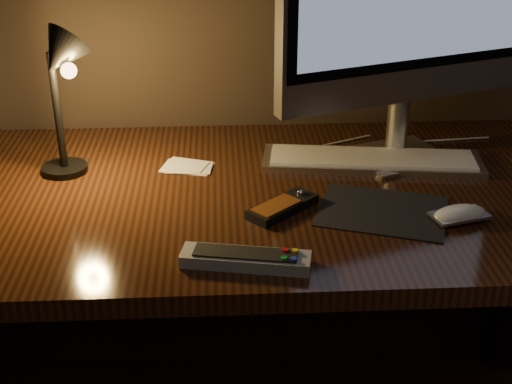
{
  "coord_description": "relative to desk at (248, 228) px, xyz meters",
  "views": [
    {
      "loc": [
        -0.06,
        0.55,
        1.39
      ],
      "look_at": [
        0.01,
        1.73,
        0.8
      ],
      "focal_mm": 50.0,
      "sensor_mm": 36.0,
      "label": 1
    }
  ],
  "objects": [
    {
      "name": "desk",
      "position": [
        0.0,
        0.0,
        0.0
      ],
      "size": [
        1.6,
        0.75,
        0.75
      ],
      "color": "#33190B",
      "rests_on": "ground"
    },
    {
      "name": "media_remote",
      "position": [
        0.06,
        -0.17,
        0.14
      ],
      "size": [
        0.15,
        0.14,
        0.03
      ],
      "rotation": [
        0.0,
        0.0,
        0.74
      ],
      "color": "black",
      "rests_on": "desk"
    },
    {
      "name": "mousepad",
      "position": [
        0.25,
        -0.18,
        0.13
      ],
      "size": [
        0.29,
        0.26,
        0.0
      ],
      "primitive_type": "cube",
      "rotation": [
        0.0,
        0.0,
        -0.34
      ],
      "color": "black",
      "rests_on": "desk"
    },
    {
      "name": "keyboard",
      "position": [
        0.28,
        0.05,
        0.14
      ],
      "size": [
        0.49,
        0.2,
        0.02
      ],
      "primitive_type": "cube",
      "rotation": [
        0.0,
        0.0,
        -0.13
      ],
      "color": "silver",
      "rests_on": "desk"
    },
    {
      "name": "mouse",
      "position": [
        0.39,
        -0.22,
        0.14
      ],
      "size": [
        0.12,
        0.08,
        0.02
      ],
      "primitive_type": "ellipsoid",
      "rotation": [
        0.0,
        0.0,
        0.26
      ],
      "color": "white",
      "rests_on": "desk"
    },
    {
      "name": "tv_remote",
      "position": [
        -0.02,
        -0.36,
        0.14
      ],
      "size": [
        0.22,
        0.1,
        0.03
      ],
      "rotation": [
        0.0,
        0.0,
        -0.19
      ],
      "color": "gray",
      "rests_on": "desk"
    },
    {
      "name": "papers",
      "position": [
        -0.13,
        0.05,
        0.13
      ],
      "size": [
        0.12,
        0.1,
        0.01
      ],
      "primitive_type": "cube",
      "rotation": [
        0.0,
        0.0,
        -0.26
      ],
      "color": "white",
      "rests_on": "desk"
    },
    {
      "name": "desk_lamp",
      "position": [
        -0.37,
        0.01,
        0.35
      ],
      "size": [
        0.17,
        0.17,
        0.33
      ],
      "rotation": [
        0.0,
        0.0,
        -0.29
      ],
      "color": "black",
      "rests_on": "desk"
    },
    {
      "name": "cable",
      "position": [
        0.32,
        0.15,
        0.13
      ],
      "size": [
        0.53,
        0.13,
        0.0
      ],
      "primitive_type": "cylinder",
      "rotation": [
        0.0,
        1.57,
        0.23
      ],
      "color": "white",
      "rests_on": "desk"
    }
  ]
}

